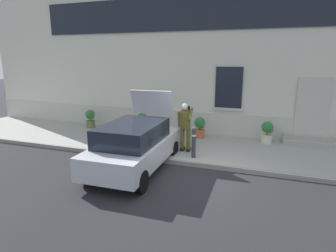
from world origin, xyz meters
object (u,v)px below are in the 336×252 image
(planter_charcoal, at_px, (142,122))
(hatchback_car_silver, at_px, (135,145))
(person_on_phone, at_px, (185,124))
(planter_olive, at_px, (90,118))
(planter_terracotta, at_px, (200,127))
(bollard_near_person, at_px, (194,141))
(planter_cream, at_px, (267,132))

(planter_charcoal, bearing_deg, hatchback_car_silver, -68.65)
(person_on_phone, bearing_deg, planter_olive, 157.10)
(planter_charcoal, distance_m, planter_terracotta, 2.66)
(hatchback_car_silver, distance_m, bollard_near_person, 1.98)
(bollard_near_person, distance_m, person_on_phone, 0.81)
(person_on_phone, relative_size, planter_terracotta, 2.03)
(person_on_phone, distance_m, planter_olive, 5.63)
(planter_olive, distance_m, planter_cream, 7.98)
(planter_terracotta, xyz_separation_m, planter_cream, (2.66, 0.09, 0.00))
(person_on_phone, bearing_deg, bollard_near_person, -51.73)
(hatchback_car_silver, xyz_separation_m, planter_charcoal, (-1.50, 3.83, -0.19))
(bollard_near_person, distance_m, planter_charcoal, 3.98)
(planter_charcoal, relative_size, planter_cream, 1.00)
(planter_olive, bearing_deg, planter_terracotta, -0.02)
(planter_terracotta, bearing_deg, planter_olive, 179.98)
(bollard_near_person, xyz_separation_m, planter_olive, (-5.69, 2.48, -0.11))
(hatchback_car_silver, bearing_deg, bollard_near_person, 39.25)
(planter_olive, height_order, planter_charcoal, same)
(person_on_phone, xyz_separation_m, planter_olive, (-5.24, 1.96, -0.54))
(person_on_phone, height_order, planter_olive, person_on_phone)
(planter_olive, xyz_separation_m, planter_terracotta, (5.32, -0.00, 0.00))
(bollard_near_person, relative_size, planter_cream, 1.22)
(bollard_near_person, bearing_deg, hatchback_car_silver, -140.75)
(planter_cream, bearing_deg, planter_terracotta, -177.96)
(hatchback_car_silver, relative_size, planter_cream, 4.77)
(person_on_phone, distance_m, planter_charcoal, 3.35)
(bollard_near_person, relative_size, planter_terracotta, 1.22)
(hatchback_car_silver, height_order, planter_terracotta, hatchback_car_silver)
(hatchback_car_silver, height_order, planter_charcoal, hatchback_car_silver)
(planter_terracotta, bearing_deg, planter_charcoal, 177.94)
(planter_olive, xyz_separation_m, planter_cream, (7.98, 0.09, 0.00))
(person_on_phone, bearing_deg, planter_cream, 34.58)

